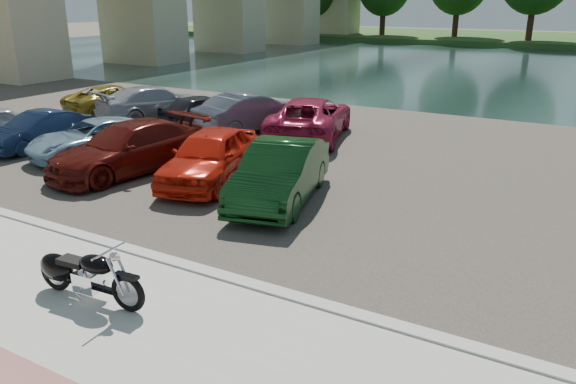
# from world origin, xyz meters

# --- Properties ---
(ground) EXTENTS (200.00, 200.00, 0.00)m
(ground) POSITION_xyz_m (0.00, 0.00, 0.00)
(ground) COLOR #595447
(ground) RESTS_ON ground
(promenade) EXTENTS (60.00, 6.00, 0.10)m
(promenade) POSITION_xyz_m (0.00, -1.00, 0.05)
(promenade) COLOR #BAB9AF
(promenade) RESTS_ON ground
(kerb) EXTENTS (60.00, 0.30, 0.14)m
(kerb) POSITION_xyz_m (0.00, 2.00, 0.07)
(kerb) COLOR #BAB9AF
(kerb) RESTS_ON ground
(parking_lot) EXTENTS (60.00, 18.00, 0.04)m
(parking_lot) POSITION_xyz_m (0.00, 11.00, 0.02)
(parking_lot) COLOR #3E3932
(parking_lot) RESTS_ON ground
(river) EXTENTS (120.00, 40.00, 0.00)m
(river) POSITION_xyz_m (0.00, 40.00, 0.00)
(river) COLOR #182B28
(river) RESTS_ON ground
(far_bank) EXTENTS (120.00, 24.00, 0.60)m
(far_bank) POSITION_xyz_m (0.00, 72.00, 0.30)
(far_bank) COLOR #284619
(far_bank) RESTS_ON ground
(motorcycle) EXTENTS (2.33, 0.75, 1.05)m
(motorcycle) POSITION_xyz_m (-1.26, 0.16, 0.56)
(motorcycle) COLOR black
(motorcycle) RESTS_ON promenade
(car_1) EXTENTS (1.36, 3.85, 1.27)m
(car_1) POSITION_xyz_m (-11.05, 6.77, 0.67)
(car_1) COLOR #152544
(car_1) RESTS_ON parking_lot
(car_2) EXTENTS (3.14, 4.79, 1.23)m
(car_2) POSITION_xyz_m (-8.49, 6.99, 0.65)
(car_2) COLOR #85AAC2
(car_2) RESTS_ON parking_lot
(car_3) EXTENTS (2.93, 5.41, 1.49)m
(car_3) POSITION_xyz_m (-6.17, 6.24, 0.78)
(car_3) COLOR #55110C
(car_3) RESTS_ON parking_lot
(car_4) EXTENTS (2.89, 4.81, 1.53)m
(car_4) POSITION_xyz_m (-3.45, 6.68, 0.81)
(car_4) COLOR red
(car_4) RESTS_ON parking_lot
(car_5) EXTENTS (2.71, 4.88, 1.52)m
(car_5) POSITION_xyz_m (-0.89, 6.28, 0.80)
(car_5) COLOR #0E3614
(car_5) RESTS_ON parking_lot
(car_6) EXTENTS (2.94, 4.92, 1.28)m
(car_6) POSITION_xyz_m (-13.58, 12.78, 0.68)
(car_6) COLOR olive
(car_6) RESTS_ON parking_lot
(car_7) EXTENTS (3.53, 5.45, 1.47)m
(car_7) POSITION_xyz_m (-10.91, 12.49, 0.77)
(car_7) COLOR #A0A1A8
(car_7) RESTS_ON parking_lot
(car_8) EXTENTS (2.34, 4.06, 1.30)m
(car_8) POSITION_xyz_m (-8.43, 12.67, 0.69)
(car_8) COLOR black
(car_8) RESTS_ON parking_lot
(car_9) EXTENTS (2.85, 4.87, 1.52)m
(car_9) POSITION_xyz_m (-6.11, 12.73, 0.80)
(car_9) COLOR slate
(car_9) RESTS_ON parking_lot
(car_10) EXTENTS (3.97, 5.99, 1.53)m
(car_10) POSITION_xyz_m (-3.54, 12.94, 0.80)
(car_10) COLOR #A11A3F
(car_10) RESTS_ON parking_lot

